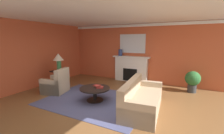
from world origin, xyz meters
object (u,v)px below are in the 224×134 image
(potted_plant, at_px, (193,80))
(table_lamp, at_px, (58,59))
(mantel_mirror, at_px, (132,44))
(armchair_near_window, at_px, (56,85))
(fireplace, at_px, (131,70))
(sofa, at_px, (141,100))
(vase_mantel_left, at_px, (120,53))
(coffee_table, at_px, (95,91))
(side_table, at_px, (59,77))
(vase_on_side_table, at_px, (59,66))

(potted_plant, bearing_deg, table_lamp, -161.13)
(mantel_mirror, bearing_deg, armchair_near_window, -123.51)
(fireplace, height_order, mantel_mirror, mantel_mirror)
(sofa, distance_m, vase_mantel_left, 3.54)
(table_lamp, bearing_deg, fireplace, 41.21)
(armchair_near_window, xyz_separation_m, coffee_table, (1.78, -0.00, 0.03))
(fireplace, relative_size, table_lamp, 2.40)
(armchair_near_window, height_order, potted_plant, armchair_near_window)
(armchair_near_window, bearing_deg, table_lamp, 127.95)
(vase_mantel_left, bearing_deg, sofa, -55.18)
(sofa, relative_size, armchair_near_window, 2.26)
(side_table, distance_m, table_lamp, 0.82)
(sofa, relative_size, vase_on_side_table, 4.95)
(armchair_near_window, height_order, coffee_table, armchair_near_window)
(coffee_table, distance_m, side_table, 2.40)
(armchair_near_window, height_order, vase_mantel_left, vase_mantel_left)
(mantel_mirror, height_order, table_lamp, mantel_mirror)
(fireplace, relative_size, vase_mantel_left, 5.69)
(potted_plant, bearing_deg, sofa, -118.76)
(armchair_near_window, relative_size, vase_mantel_left, 3.05)
(mantel_mirror, xyz_separation_m, sofa, (1.37, -2.93, -1.54))
(armchair_near_window, distance_m, potted_plant, 5.27)
(sofa, relative_size, coffee_table, 2.18)
(coffee_table, height_order, potted_plant, potted_plant)
(fireplace, relative_size, mantel_mirror, 1.40)
(sofa, relative_size, potted_plant, 2.62)
(sofa, height_order, vase_mantel_left, vase_mantel_left)
(vase_on_side_table, relative_size, potted_plant, 0.53)
(coffee_table, xyz_separation_m, side_table, (-2.31, 0.68, 0.06))
(armchair_near_window, xyz_separation_m, side_table, (-0.53, 0.67, 0.09))
(sofa, xyz_separation_m, armchair_near_window, (-3.35, -0.06, 0.01))
(mantel_mirror, relative_size, sofa, 0.59)
(sofa, distance_m, table_lamp, 4.03)
(armchair_near_window, relative_size, table_lamp, 1.29)
(armchair_near_window, bearing_deg, sofa, 0.99)
(mantel_mirror, relative_size, table_lamp, 1.71)
(coffee_table, bearing_deg, armchair_near_window, 179.95)
(mantel_mirror, distance_m, vase_on_side_table, 3.51)
(fireplace, distance_m, mantel_mirror, 1.26)
(fireplace, height_order, armchair_near_window, fireplace)
(side_table, xyz_separation_m, vase_mantel_left, (1.96, 2.15, 1.00))
(mantel_mirror, xyz_separation_m, potted_plant, (2.68, -0.54, -1.35))
(armchair_near_window, relative_size, coffee_table, 0.97)
(potted_plant, bearing_deg, armchair_near_window, -152.30)
(coffee_table, xyz_separation_m, table_lamp, (-2.31, 0.68, 0.89))
(table_lamp, height_order, potted_plant, table_lamp)
(potted_plant, bearing_deg, fireplace, 171.08)
(sofa, distance_m, coffee_table, 1.57)
(vase_on_side_table, bearing_deg, mantel_mirror, 45.94)
(coffee_table, bearing_deg, table_lamp, 163.66)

